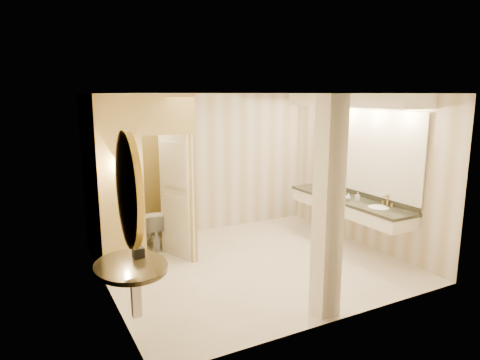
% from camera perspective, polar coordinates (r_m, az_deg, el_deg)
% --- Properties ---
extents(floor, '(4.50, 4.50, 0.00)m').
position_cam_1_polar(floor, '(7.04, 1.75, -11.12)').
color(floor, white).
rests_on(floor, ground).
extents(ceiling, '(4.50, 4.50, 0.00)m').
position_cam_1_polar(ceiling, '(6.50, 1.90, 11.44)').
color(ceiling, white).
rests_on(ceiling, wall_back).
extents(wall_back, '(4.50, 0.02, 2.70)m').
position_cam_1_polar(wall_back, '(8.41, -4.93, 2.15)').
color(wall_back, beige).
rests_on(wall_back, floor).
extents(wall_front, '(4.50, 0.02, 2.70)m').
position_cam_1_polar(wall_front, '(5.05, 13.14, -4.35)').
color(wall_front, beige).
rests_on(wall_front, floor).
extents(wall_left, '(0.02, 4.00, 2.70)m').
position_cam_1_polar(wall_left, '(5.89, -17.61, -2.35)').
color(wall_left, beige).
rests_on(wall_left, floor).
extents(wall_right, '(0.02, 4.00, 2.70)m').
position_cam_1_polar(wall_right, '(7.97, 16.03, 1.25)').
color(wall_right, beige).
rests_on(wall_right, floor).
extents(toilet_closet, '(1.50, 1.55, 2.70)m').
position_cam_1_polar(toilet_closet, '(7.06, -10.06, 0.54)').
color(toilet_closet, tan).
rests_on(toilet_closet, floor).
extents(wall_sconce, '(0.14, 0.14, 0.42)m').
position_cam_1_polar(wall_sconce, '(6.29, -15.62, 2.17)').
color(wall_sconce, '#B48B39').
rests_on(wall_sconce, toilet_closet).
extents(vanity, '(0.75, 2.80, 2.09)m').
position_cam_1_polar(vanity, '(7.74, 14.75, 3.11)').
color(vanity, white).
rests_on(vanity, floor).
extents(console_shelf, '(0.98, 0.98, 1.94)m').
position_cam_1_polar(console_shelf, '(4.73, -14.45, -5.56)').
color(console_shelf, black).
rests_on(console_shelf, floor).
extents(pillar, '(0.28, 0.28, 2.70)m').
position_cam_1_polar(pillar, '(5.23, 11.67, -3.75)').
color(pillar, white).
rests_on(pillar, floor).
extents(tissue_box, '(0.12, 0.12, 0.12)m').
position_cam_1_polar(tissue_box, '(5.03, -13.40, -9.40)').
color(tissue_box, black).
rests_on(tissue_box, console_shelf).
extents(toilet, '(0.41, 0.69, 0.70)m').
position_cam_1_polar(toilet, '(7.80, -11.63, -6.36)').
color(toilet, white).
rests_on(toilet, floor).
extents(soap_bottle_a, '(0.08, 0.08, 0.15)m').
position_cam_1_polar(soap_bottle_a, '(7.72, 15.40, -2.10)').
color(soap_bottle_a, beige).
rests_on(soap_bottle_a, vanity).
extents(soap_bottle_b, '(0.10, 0.10, 0.12)m').
position_cam_1_polar(soap_bottle_b, '(7.69, 14.22, -2.17)').
color(soap_bottle_b, silver).
rests_on(soap_bottle_b, vanity).
extents(soap_bottle_c, '(0.11, 0.11, 0.22)m').
position_cam_1_polar(soap_bottle_c, '(7.85, 13.69, -1.52)').
color(soap_bottle_c, '#C6B28C').
rests_on(soap_bottle_c, vanity).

